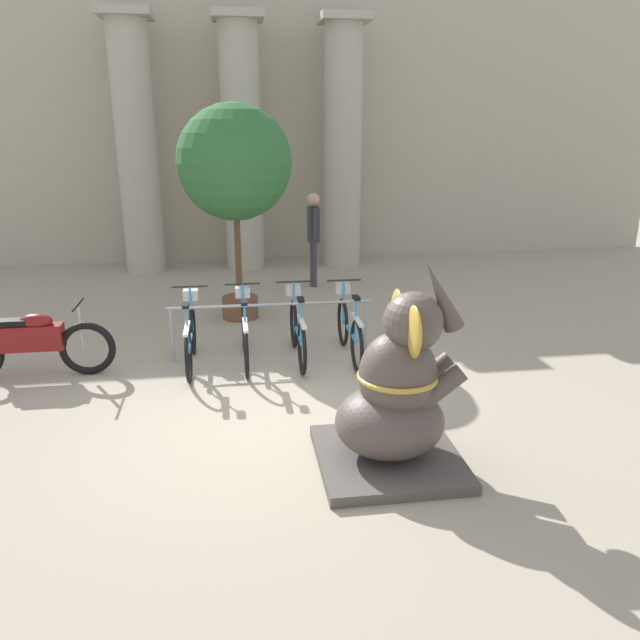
{
  "coord_description": "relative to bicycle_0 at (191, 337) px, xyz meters",
  "views": [
    {
      "loc": [
        -0.32,
        -6.03,
        3.07
      ],
      "look_at": [
        0.62,
        0.41,
        1.0
      ],
      "focal_mm": 35.0,
      "sensor_mm": 36.0,
      "label": 1
    }
  ],
  "objects": [
    {
      "name": "ground_plane",
      "position": [
        0.89,
        -1.8,
        -0.4
      ],
      "size": [
        60.0,
        60.0,
        0.0
      ],
      "primitive_type": "plane",
      "color": "#9E937F"
    },
    {
      "name": "building_facade",
      "position": [
        0.89,
        6.8,
        2.6
      ],
      "size": [
        20.0,
        0.2,
        6.0
      ],
      "color": "#B2A893",
      "rests_on": "ground_plane"
    },
    {
      "name": "column_left",
      "position": [
        -1.26,
        5.8,
        2.22
      ],
      "size": [
        1.02,
        1.02,
        5.16
      ],
      "color": "#ADA899",
      "rests_on": "ground_plane"
    },
    {
      "name": "column_middle",
      "position": [
        0.89,
        5.8,
        2.22
      ],
      "size": [
        1.02,
        1.02,
        5.16
      ],
      "color": "#ADA899",
      "rests_on": "ground_plane"
    },
    {
      "name": "column_right",
      "position": [
        3.04,
        5.8,
        2.22
      ],
      "size": [
        1.02,
        1.02,
        5.16
      ],
      "color": "#ADA899",
      "rests_on": "ground_plane"
    },
    {
      "name": "bike_rack",
      "position": [
        1.06,
        0.15,
        0.17
      ],
      "size": [
        2.71,
        0.05,
        0.77
      ],
      "color": "gray",
      "rests_on": "ground_plane"
    },
    {
      "name": "bicycle_0",
      "position": [
        0.0,
        0.0,
        0.0
      ],
      "size": [
        0.48,
        1.69,
        0.98
      ],
      "color": "black",
      "rests_on": "ground_plane"
    },
    {
      "name": "bicycle_1",
      "position": [
        0.7,
        0.04,
        0.0
      ],
      "size": [
        0.48,
        1.69,
        0.98
      ],
      "color": "black",
      "rests_on": "ground_plane"
    },
    {
      "name": "bicycle_2",
      "position": [
        1.41,
        0.06,
        0.0
      ],
      "size": [
        0.48,
        1.69,
        0.98
      ],
      "color": "black",
      "rests_on": "ground_plane"
    },
    {
      "name": "bicycle_3",
      "position": [
        2.11,
        0.05,
        0.0
      ],
      "size": [
        0.48,
        1.69,
        0.98
      ],
      "color": "black",
      "rests_on": "ground_plane"
    },
    {
      "name": "elephant_statue",
      "position": [
        2.01,
        -2.78,
        0.26
      ],
      "size": [
        1.32,
        1.32,
        1.96
      ],
      "color": "#4C4742",
      "rests_on": "ground_plane"
    },
    {
      "name": "motorcycle",
      "position": [
        -1.94,
        -0.11,
        0.06
      ],
      "size": [
        2.03,
        0.55,
        0.94
      ],
      "color": "black",
      "rests_on": "ground_plane"
    },
    {
      "name": "person_pedestrian",
      "position": [
        2.15,
        3.94,
        0.69
      ],
      "size": [
        0.24,
        0.47,
        1.8
      ],
      "color": "#383342",
      "rests_on": "ground_plane"
    },
    {
      "name": "potted_tree",
      "position": [
        0.68,
        2.05,
        2.03
      ],
      "size": [
        1.77,
        1.77,
        3.37
      ],
      "color": "brown",
      "rests_on": "ground_plane"
    }
  ]
}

